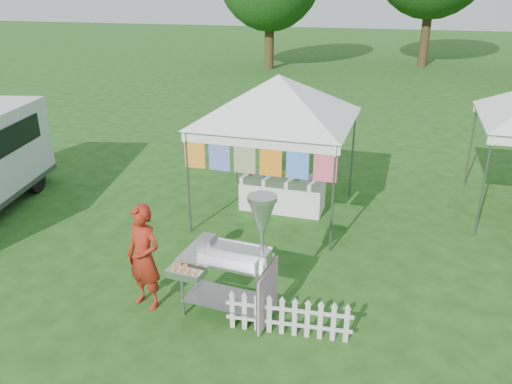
% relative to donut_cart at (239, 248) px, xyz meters
% --- Properties ---
extents(ground, '(120.00, 120.00, 0.00)m').
position_rel_donut_cart_xyz_m(ground, '(-0.46, 0.34, -1.17)').
color(ground, '#1E4614').
rests_on(ground, ground).
extents(canopy_main, '(4.24, 4.24, 3.45)m').
position_rel_donut_cart_xyz_m(canopy_main, '(-0.46, 3.83, 1.81)').
color(canopy_main, '#59595E').
rests_on(canopy_main, ground).
extents(donut_cart, '(1.48, 0.92, 1.99)m').
position_rel_donut_cart_xyz_m(donut_cart, '(0.00, 0.00, 0.00)').
color(donut_cart, gray).
rests_on(donut_cart, ground).
extents(vendor, '(0.70, 0.55, 1.67)m').
position_rel_donut_cart_xyz_m(vendor, '(-1.47, -0.12, -0.34)').
color(vendor, maroon).
rests_on(vendor, ground).
extents(picket_fence, '(1.79, 0.21, 0.56)m').
position_rel_donut_cart_xyz_m(picket_fence, '(0.79, -0.19, -0.89)').
color(picket_fence, silver).
rests_on(picket_fence, ground).
extents(display_table, '(1.80, 0.70, 0.78)m').
position_rel_donut_cart_xyz_m(display_table, '(-0.38, 4.03, -0.78)').
color(display_table, white).
rests_on(display_table, ground).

